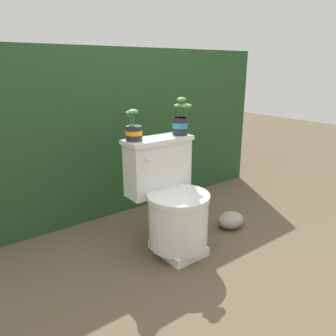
% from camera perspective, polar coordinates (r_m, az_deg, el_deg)
% --- Properties ---
extents(ground_plane, '(12.00, 12.00, 0.00)m').
position_cam_1_polar(ground_plane, '(2.38, 1.16, -14.11)').
color(ground_plane, brown).
extents(hedge_backdrop, '(3.17, 0.93, 1.39)m').
position_cam_1_polar(hedge_backdrop, '(3.16, -13.09, 6.91)').
color(hedge_backdrop, '#234723').
rests_on(hedge_backdrop, ground).
extents(toilet, '(0.49, 0.54, 0.78)m').
position_cam_1_polar(toilet, '(2.26, 0.59, -6.04)').
color(toilet, silver).
rests_on(toilet, ground).
extents(potted_plant_left, '(0.11, 0.11, 0.20)m').
position_cam_1_polar(potted_plant_left, '(2.15, -6.01, 6.59)').
color(potted_plant_left, '#262628').
rests_on(potted_plant_left, toilet).
extents(potted_plant_midleft, '(0.14, 0.11, 0.26)m').
position_cam_1_polar(potted_plant_midleft, '(2.33, 2.20, 8.11)').
color(potted_plant_midleft, '#262628').
rests_on(potted_plant_midleft, toilet).
extents(garden_stone, '(0.23, 0.18, 0.12)m').
position_cam_1_polar(garden_stone, '(2.70, 10.92, -8.91)').
color(garden_stone, gray).
rests_on(garden_stone, ground).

